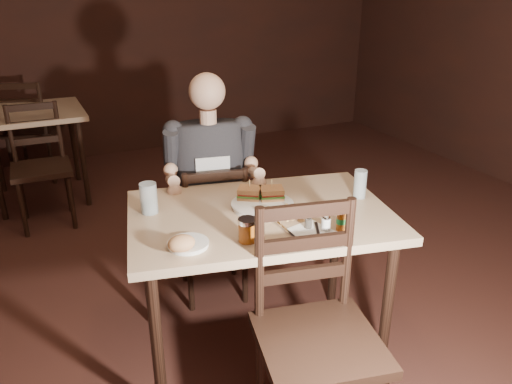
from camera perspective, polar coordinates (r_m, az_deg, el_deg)
name	(u,v)px	position (r m, az deg, el deg)	size (l,w,h in m)	color
room_shell	(275,68)	(2.15, 2.21, 13.93)	(7.00, 7.00, 7.00)	black
main_table	(261,228)	(2.30, 0.53, -4.19)	(1.31, 1.01, 0.77)	tan
bg_table	(32,121)	(4.51, -24.21, 7.38)	(0.81, 0.81, 0.77)	tan
chair_far	(212,229)	(2.89, -5.05, -4.24)	(0.39, 0.42, 0.84)	black
chair_near	(319,342)	(1.97, 7.22, -16.69)	(0.45, 0.49, 0.97)	black
bg_chair_far	(33,130)	(5.09, -24.11, 6.53)	(0.43, 0.48, 0.94)	black
bg_chair_near	(41,168)	(4.04, -23.34, 2.49)	(0.42, 0.46, 0.91)	black
diner	(211,157)	(2.67, -5.21, 3.99)	(0.51, 0.40, 0.88)	#28292D
dinner_plate	(262,206)	(2.31, 0.75, -1.60)	(0.28, 0.28, 0.02)	white
sandwich_left	(249,190)	(2.34, -0.76, 0.21)	(0.10, 0.08, 0.09)	tan
sandwich_right	(272,190)	(2.33, 1.81, 0.21)	(0.11, 0.09, 0.10)	tan
fries_pile	(285,212)	(2.19, 3.34, -2.32)	(0.25, 0.18, 0.04)	#F2BF71
ketchup_dollop	(306,208)	(2.26, 5.76, -1.87)	(0.05, 0.05, 0.01)	maroon
glass_left	(149,198)	(2.28, -12.16, -0.70)	(0.08, 0.08, 0.14)	silver
glass_right	(360,184)	(2.44, 11.80, 0.91)	(0.06, 0.06, 0.14)	silver
hot_sauce	(341,216)	(2.11, 9.74, -2.73)	(0.04, 0.04, 0.13)	#8F4410
salt_shaker	(326,223)	(2.10, 7.99, -3.57)	(0.04, 0.04, 0.07)	white
pepper_shaker	(308,222)	(2.12, 6.00, -3.48)	(0.03, 0.03, 0.06)	#38332D
syrup_dispenser	(247,230)	(2.00, -0.99, -4.36)	(0.08, 0.08, 0.10)	#8F4410
napkin	(310,231)	(2.11, 6.20, -4.45)	(0.16, 0.15, 0.00)	white
knife	(287,230)	(2.09, 3.53, -4.41)	(0.01, 0.21, 0.01)	silver
fork	(318,232)	(2.09, 7.08, -4.56)	(0.01, 0.18, 0.01)	silver
side_plate	(188,245)	(2.00, -7.76, -5.99)	(0.16, 0.16, 0.01)	white
bread_roll	(181,243)	(1.93, -8.53, -5.81)	(0.11, 0.09, 0.06)	tan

